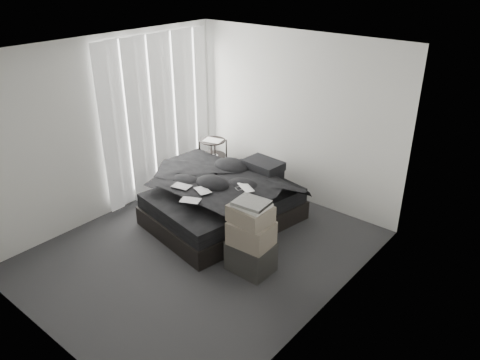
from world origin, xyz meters
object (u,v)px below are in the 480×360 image
Objects in this scene: laptop at (243,184)px; side_stand at (213,162)px; box_lower at (251,256)px; bed at (223,213)px.

side_stand is (-1.35, 0.87, -0.35)m from laptop.
side_stand reaches higher than laptop.
box_lower is (2.02, -1.51, -0.19)m from side_stand.
side_stand is at bearing 143.12° from box_lower.
side_stand is at bearing 175.03° from laptop.
bed is at bearing -41.06° from side_stand.
laptop is 0.61× the size of box_lower.
laptop is 0.42× the size of side_stand.
side_stand is 1.46× the size of box_lower.
bed is 0.71m from laptop.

